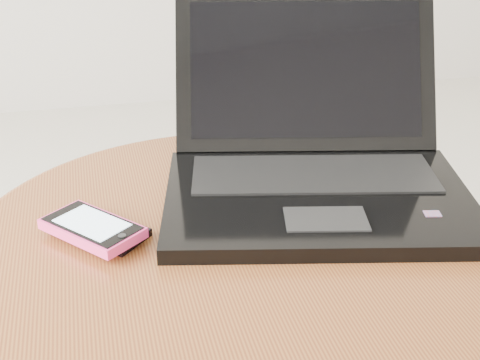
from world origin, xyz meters
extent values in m
cylinder|color=brown|center=(0.05, -0.02, 0.51)|extent=(0.63, 0.63, 0.03)
torus|color=brown|center=(0.05, -0.02, 0.51)|extent=(0.66, 0.66, 0.03)
cube|color=black|center=(0.17, 0.02, 0.54)|extent=(0.44, 0.34, 0.02)
cube|color=black|center=(0.18, 0.07, 0.55)|extent=(0.34, 0.18, 0.00)
cube|color=black|center=(0.15, -0.05, 0.55)|extent=(0.11, 0.08, 0.00)
cube|color=red|center=(0.28, -0.06, 0.55)|extent=(0.02, 0.02, 0.00)
cube|color=black|center=(0.21, 0.21, 0.65)|extent=(0.39, 0.20, 0.21)
cube|color=black|center=(0.21, 0.20, 0.65)|extent=(0.35, 0.16, 0.18)
cube|color=black|center=(-0.11, 0.01, 0.53)|extent=(0.12, 0.12, 0.01)
cube|color=#AF266B|center=(-0.14, 0.05, 0.54)|extent=(0.04, 0.05, 0.00)
cube|color=#F93982|center=(-0.12, 0.00, 0.54)|extent=(0.13, 0.13, 0.01)
cube|color=black|center=(-0.12, 0.00, 0.55)|extent=(0.12, 0.12, 0.00)
cube|color=#CDEAFD|center=(-0.12, 0.00, 0.55)|extent=(0.09, 0.09, 0.00)
cylinder|color=black|center=(-0.08, -0.04, 0.55)|extent=(0.01, 0.01, 0.00)
camera|label=1|loc=(-0.11, -0.71, 0.94)|focal=51.19mm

